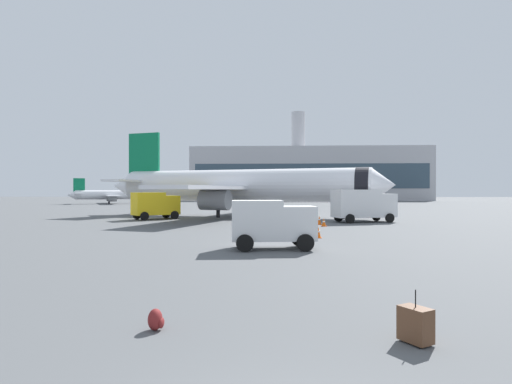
% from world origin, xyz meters
% --- Properties ---
extents(airplane_at_gate, '(35.16, 32.07, 10.50)m').
position_xyz_m(airplane_at_gate, '(-4.55, 46.11, 3.66)').
color(airplane_at_gate, white).
rests_on(airplane_at_gate, ground).
extents(airplane_taxiing, '(18.81, 17.31, 5.89)m').
position_xyz_m(airplane_taxiing, '(-38.59, 94.20, 2.05)').
color(airplane_taxiing, white).
rests_on(airplane_taxiing, ground).
extents(service_truck, '(5.15, 4.67, 2.90)m').
position_xyz_m(service_truck, '(-13.29, 40.92, 1.61)').
color(service_truck, yellow).
rests_on(service_truck, ground).
extents(fuel_truck, '(6.44, 4.10, 3.20)m').
position_xyz_m(fuel_truck, '(8.29, 37.80, 1.77)').
color(fuel_truck, white).
rests_on(fuel_truck, ground).
extents(cargo_van, '(4.57, 2.70, 2.60)m').
position_xyz_m(cargo_van, '(-0.40, 18.10, 1.45)').
color(cargo_van, white).
rests_on(cargo_van, ground).
extents(safety_cone_near, '(0.44, 0.44, 0.75)m').
position_xyz_m(safety_cone_near, '(2.55, 23.54, 0.37)').
color(safety_cone_near, '#F2590C').
rests_on(safety_cone_near, ground).
extents(safety_cone_mid, '(0.44, 0.44, 0.72)m').
position_xyz_m(safety_cone_mid, '(3.92, 32.72, 0.35)').
color(safety_cone_mid, '#F2590C').
rests_on(safety_cone_mid, ground).
extents(safety_cone_far, '(0.44, 0.44, 0.82)m').
position_xyz_m(safety_cone_far, '(3.70, 34.59, 0.40)').
color(safety_cone_far, '#F2590C').
rests_on(safety_cone_far, ground).
extents(rolling_suitcase, '(0.68, 0.75, 1.10)m').
position_xyz_m(rolling_suitcase, '(2.68, 4.19, 0.39)').
color(rolling_suitcase, brown).
rests_on(rolling_suitcase, ground).
extents(traveller_backpack, '(0.36, 0.40, 0.48)m').
position_xyz_m(traveller_backpack, '(-2.84, 4.75, 0.23)').
color(traveller_backpack, maroon).
rests_on(traveller_backpack, ground).
extents(terminal_building, '(73.40, 21.75, 28.48)m').
position_xyz_m(terminal_building, '(9.91, 134.71, 8.37)').
color(terminal_building, '#B2B2B7').
rests_on(terminal_building, ground).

